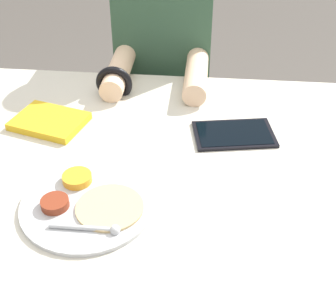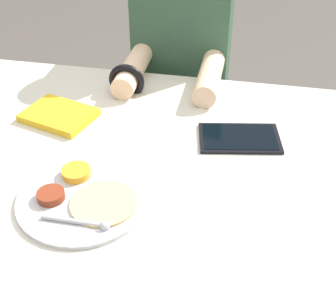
{
  "view_description": "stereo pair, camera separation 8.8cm",
  "coord_description": "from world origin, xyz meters",
  "px_view_note": "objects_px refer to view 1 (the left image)",
  "views": [
    {
      "loc": [
        0.14,
        -0.89,
        1.41
      ],
      "look_at": [
        0.06,
        -0.01,
        0.77
      ],
      "focal_mm": 50.0,
      "sensor_mm": 36.0,
      "label": 1
    },
    {
      "loc": [
        0.23,
        -0.88,
        1.41
      ],
      "look_at": [
        0.06,
        -0.01,
        0.77
      ],
      "focal_mm": 50.0,
      "sensor_mm": 36.0,
      "label": 2
    }
  ],
  "objects_px": {
    "tablet_device": "(234,134)",
    "red_notebook": "(50,122)",
    "thali_tray": "(88,203)",
    "person_diner": "(164,88)"
  },
  "relations": [
    {
      "from": "tablet_device",
      "to": "red_notebook",
      "type": "bearing_deg",
      "value": 179.28
    },
    {
      "from": "thali_tray",
      "to": "red_notebook",
      "type": "bearing_deg",
      "value": 120.29
    },
    {
      "from": "thali_tray",
      "to": "person_diner",
      "type": "xyz_separation_m",
      "value": [
        0.09,
        0.78,
        -0.14
      ]
    },
    {
      "from": "red_notebook",
      "to": "person_diner",
      "type": "xyz_separation_m",
      "value": [
        0.27,
        0.47,
        -0.14
      ]
    },
    {
      "from": "thali_tray",
      "to": "tablet_device",
      "type": "relative_size",
      "value": 1.28
    },
    {
      "from": "tablet_device",
      "to": "person_diner",
      "type": "relative_size",
      "value": 0.19
    },
    {
      "from": "red_notebook",
      "to": "thali_tray",
      "type": "bearing_deg",
      "value": -59.71
    },
    {
      "from": "tablet_device",
      "to": "person_diner",
      "type": "height_order",
      "value": "person_diner"
    },
    {
      "from": "red_notebook",
      "to": "tablet_device",
      "type": "distance_m",
      "value": 0.5
    },
    {
      "from": "person_diner",
      "to": "tablet_device",
      "type": "bearing_deg",
      "value": -64.0
    }
  ]
}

